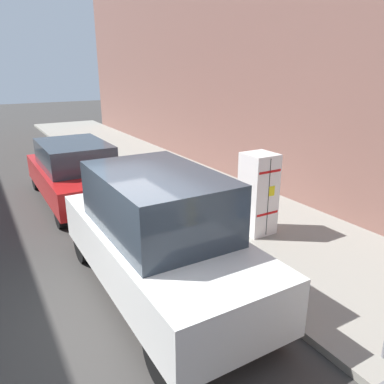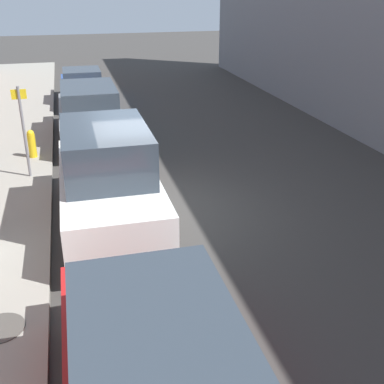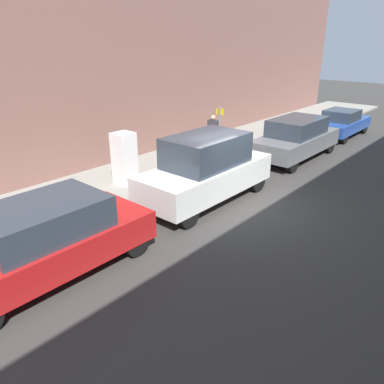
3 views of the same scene
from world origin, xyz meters
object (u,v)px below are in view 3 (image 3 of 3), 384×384
Objects in this scene: street_sign_post at (219,132)px; parked_van_white at (206,169)px; parked_hatchback_blue at (342,123)px; discarded_refrigerator at (124,159)px; parked_suv_gray at (296,138)px; pedestrian_walking_far at (213,131)px; fire_hydrant at (240,147)px; parked_suv_red at (47,239)px.

parked_van_white is (1.78, -3.02, -0.36)m from street_sign_post.
parked_van_white is at bearing -90.00° from parked_hatchback_blue.
discarded_refrigerator is 0.38× the size of parked_suv_gray.
pedestrian_walking_far is 3.63m from parked_suv_gray.
discarded_refrigerator is 4.11m from street_sign_post.
pedestrian_walking_far is (-0.22, 5.25, 0.04)m from discarded_refrigerator.
parked_hatchback_blue is at bearing 75.79° from fire_hydrant.
fire_hydrant is 0.19× the size of parked_hatchback_blue.
parked_hatchback_blue is at bearing 90.00° from parked_suv_red.
parked_suv_gray is at bearing -90.00° from parked_hatchback_blue.
parked_suv_red is at bearing -79.98° from fire_hydrant.
street_sign_post is at bearing -119.44° from parked_suv_gray.
fire_hydrant is 0.17× the size of parked_suv_red.
street_sign_post is at bearing 120.57° from parked_van_white.
parked_suv_red is (1.76, -9.99, 0.34)m from fire_hydrant.
street_sign_post is at bearing -101.88° from parked_hatchback_blue.
parked_van_white is at bearing -90.00° from parked_suv_gray.
discarded_refrigerator is 0.39× the size of parked_suv_red.
parked_van_white reaches higher than pedestrian_walking_far.
parked_hatchback_blue is (3.13, 7.17, -0.35)m from pedestrian_walking_far.
parked_van_white reaches higher than parked_suv_gray.
pedestrian_walking_far is at bearing -149.46° from parked_suv_gray.
fire_hydrant is at bearing -157.85° from pedestrian_walking_far.
discarded_refrigerator is 1.11× the size of pedestrian_walking_far.
parked_hatchback_blue is (0.00, 5.32, -0.18)m from parked_suv_gray.
parked_hatchback_blue is at bearing 90.00° from parked_van_white.
parked_suv_red is at bearing -90.00° from parked_van_white.
parked_suv_gray is (3.13, 1.84, -0.16)m from pedestrian_walking_far.
parked_suv_red is 0.97× the size of parked_van_white.
parked_hatchback_blue is (-0.00, 16.96, -0.15)m from parked_suv_red.
street_sign_post is 2.90× the size of fire_hydrant.
fire_hydrant is 0.17× the size of parked_van_white.
discarded_refrigerator is 0.78× the size of street_sign_post.
parked_van_white reaches higher than parked_hatchback_blue.
fire_hydrant is 7.19m from parked_hatchback_blue.
discarded_refrigerator reaches higher than parked_hatchback_blue.
parked_suv_red is 0.95× the size of parked_suv_gray.
discarded_refrigerator is at bearing -105.90° from street_sign_post.
fire_hydrant is (0.02, 1.51, -0.90)m from street_sign_post.
pedestrian_walking_far is 0.34× the size of parked_van_white.
fire_hydrant is at bearing 100.02° from parked_suv_red.
pedestrian_walking_far reaches higher than parked_suv_gray.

